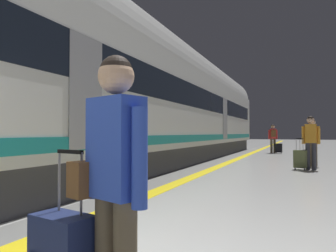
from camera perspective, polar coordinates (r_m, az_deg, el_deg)
safety_line_strip at (r=11.46m, az=9.49°, el=-7.18°), size 0.36×80.00×0.01m
tactile_edge_band at (r=11.56m, az=7.56°, el=-7.14°), size 0.76×80.00×0.01m
high_speed_train at (r=10.65m, az=-4.73°, el=5.83°), size 2.94×31.66×4.97m
traveller_foreground at (r=1.86m, az=-9.90°, el=-8.58°), size 0.54×0.33×1.64m
passenger_near at (r=11.11m, az=24.63°, el=-2.09°), size 0.54×0.23×1.73m
suitcase_near at (r=11.01m, az=23.01°, el=-5.56°), size 0.42×0.31×1.02m
passenger_mid at (r=19.50m, az=18.64°, el=-1.74°), size 0.51×0.39×1.70m
suitcase_mid at (r=19.24m, az=19.52°, el=-3.81°), size 0.43×0.35×0.58m
passenger_far at (r=12.23m, az=24.88°, el=-2.15°), size 0.52×0.23×1.68m
suitcase_far at (r=11.95m, az=23.41°, el=-5.28°), size 0.42×0.31×0.99m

